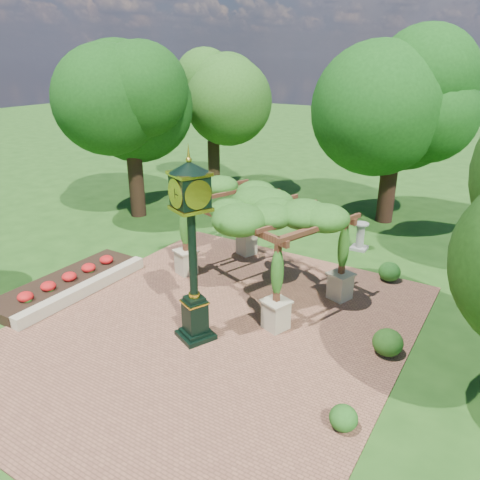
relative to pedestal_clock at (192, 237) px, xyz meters
The scene contains 13 objects.
ground 2.98m from the pedestal_clock, 74.45° to the right, with size 120.00×120.00×0.00m, color #1E4714.
brick_plaza 2.99m from the pedestal_clock, 79.12° to the left, with size 10.00×12.00×0.04m, color brown.
border_wall 5.26m from the pedestal_clock, behind, with size 0.35×5.00×0.40m, color #C6B793.
flower_bed 6.06m from the pedestal_clock, behind, with size 1.50×5.00×0.36m, color red.
pedestal_clock is the anchor object (origin of this frame).
pergola 3.61m from the pedestal_clock, 91.44° to the left, with size 6.08×4.84×3.34m.
sundial 8.98m from the pedestal_clock, 78.57° to the left, with size 0.63×0.63×1.10m.
shrub_front 5.40m from the pedestal_clock, 13.29° to the right, with size 0.59×0.59×0.53m, color #1F5217.
shrub_mid 5.64m from the pedestal_clock, 23.04° to the left, with size 0.77×0.77×0.70m, color #245116.
shrub_back 7.59m from the pedestal_clock, 60.70° to the left, with size 0.73×0.73×0.65m, color #215919.
tree_west_near 11.54m from the pedestal_clock, 141.19° to the left, with size 5.00×5.00×8.63m.
tree_west_far 15.15m from the pedestal_clock, 122.94° to the left, with size 4.15×4.15×7.17m.
tree_north 12.78m from the pedestal_clock, 82.84° to the left, with size 5.15×5.15×8.24m.
Camera 1 is at (6.65, -8.15, 7.18)m, focal length 35.00 mm.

